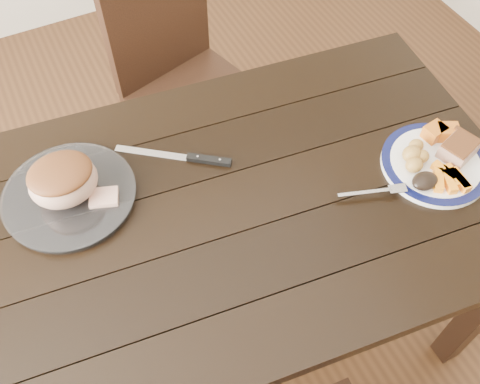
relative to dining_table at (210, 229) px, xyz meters
name	(u,v)px	position (x,y,z in m)	size (l,w,h in m)	color
ground	(218,324)	(0.00, 0.00, -0.66)	(4.00, 4.00, 0.00)	#472B16
dining_table	(210,229)	(0.00, 0.00, 0.00)	(1.69, 1.07, 0.75)	black
chair_far	(182,73)	(0.22, 0.73, -0.13)	(0.52, 0.53, 0.93)	black
dinner_plate	(434,164)	(0.59, -0.14, 0.10)	(0.28, 0.28, 0.02)	white
plate_rim	(435,162)	(0.59, -0.14, 0.11)	(0.28, 0.28, 0.02)	#0B0F37
serving_platter	(70,197)	(-0.30, 0.19, 0.10)	(0.33, 0.33, 0.02)	white
pork_slice	(458,150)	(0.66, -0.15, 0.13)	(0.09, 0.07, 0.04)	tan
roasted_potatoes	(415,156)	(0.54, -0.11, 0.13)	(0.09, 0.09, 0.04)	gold
carrot_batons	(450,178)	(0.58, -0.21, 0.12)	(0.09, 0.11, 0.02)	orange
pumpkin_wedges	(441,132)	(0.66, -0.08, 0.13)	(0.10, 0.07, 0.04)	orange
dark_mushroom	(425,181)	(0.52, -0.19, 0.13)	(0.07, 0.05, 0.03)	black
fork	(377,191)	(0.40, -0.15, 0.11)	(0.17, 0.07, 0.00)	silver
roast_joint	(63,182)	(-0.30, 0.19, 0.16)	(0.17, 0.15, 0.11)	tan
cut_slice	(104,198)	(-0.22, 0.13, 0.12)	(0.07, 0.06, 0.02)	tan
carving_knife	(194,158)	(0.04, 0.16, 0.10)	(0.27, 0.21, 0.01)	silver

